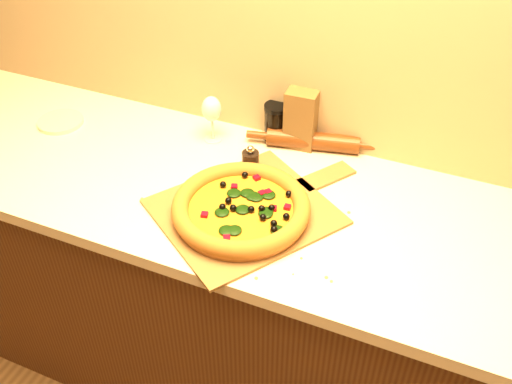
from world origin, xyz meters
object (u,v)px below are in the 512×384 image
(pepper_grinder, at_px, (250,162))
(wine_glass, at_px, (212,110))
(pizza, at_px, (241,208))
(side_plate, at_px, (61,122))
(rolling_pin, at_px, (313,141))
(pizza_peel, at_px, (250,209))
(dark_jar, at_px, (276,122))

(pepper_grinder, height_order, wine_glass, wine_glass)
(pizza, relative_size, side_plate, 2.49)
(pepper_grinder, relative_size, side_plate, 0.64)
(rolling_pin, distance_m, wine_glass, 0.34)
(pizza_peel, distance_m, pizza, 0.05)
(pizza_peel, height_order, rolling_pin, rolling_pin)
(wine_glass, bearing_deg, dark_jar, 24.81)
(rolling_pin, distance_m, dark_jar, 0.13)
(pepper_grinder, bearing_deg, wine_glass, 147.80)
(pepper_grinder, height_order, dark_jar, dark_jar)
(wine_glass, xyz_separation_m, side_plate, (-0.52, -0.12, -0.10))
(pepper_grinder, xyz_separation_m, side_plate, (-0.70, -0.00, -0.03))
(wine_glass, bearing_deg, pizza_peel, -47.88)
(rolling_pin, distance_m, side_plate, 0.86)
(pizza_peel, height_order, wine_glass, wine_glass)
(rolling_pin, bearing_deg, pepper_grinder, -124.02)
(pizza, relative_size, wine_glass, 2.41)
(dark_jar, relative_size, side_plate, 0.83)
(dark_jar, bearing_deg, pizza, -81.98)
(dark_jar, height_order, side_plate, dark_jar)
(pizza_peel, xyz_separation_m, pizza, (-0.01, -0.04, 0.03))
(rolling_pin, bearing_deg, dark_jar, 177.25)
(dark_jar, bearing_deg, wine_glass, -155.19)
(pizza_peel, height_order, dark_jar, dark_jar)
(pepper_grinder, bearing_deg, pizza_peel, -67.28)
(pizza, xyz_separation_m, dark_jar, (-0.06, 0.40, 0.03))
(pizza, bearing_deg, pizza_peel, 74.03)
(rolling_pin, height_order, wine_glass, wine_glass)
(dark_jar, bearing_deg, pizza_peel, -79.68)
(pizza, relative_size, pepper_grinder, 3.91)
(side_plate, bearing_deg, pizza_peel, -11.86)
(pepper_grinder, xyz_separation_m, dark_jar, (0.00, 0.20, 0.02))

